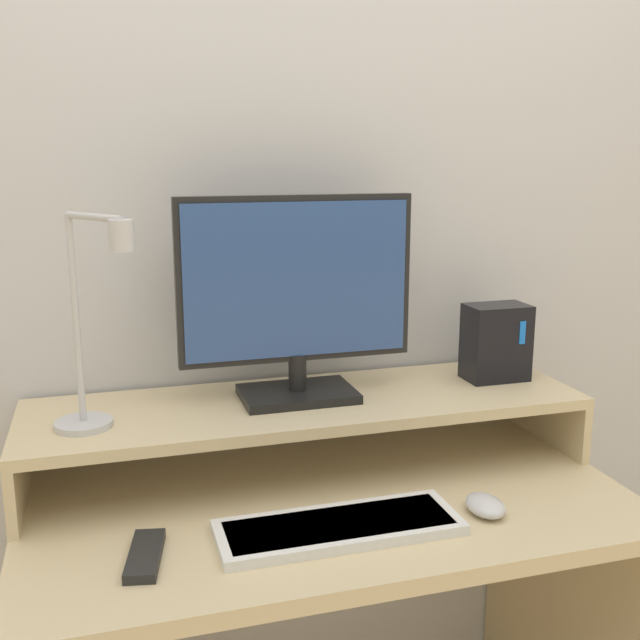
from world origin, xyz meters
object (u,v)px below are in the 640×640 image
(desk_lamp, at_px, (93,340))
(mouse, at_px, (485,505))
(keyboard, at_px, (339,527))
(monitor, at_px, (297,295))
(remote_control, at_px, (145,555))
(router_dock, at_px, (496,342))

(desk_lamp, bearing_deg, mouse, -18.59)
(keyboard, bearing_deg, mouse, -1.97)
(desk_lamp, distance_m, keyboard, 0.52)
(monitor, xyz_separation_m, remote_control, (-0.32, -0.29, -0.34))
(monitor, height_order, router_dock, monitor)
(router_dock, height_order, mouse, router_dock)
(desk_lamp, bearing_deg, monitor, 12.84)
(monitor, bearing_deg, router_dock, 0.68)
(router_dock, height_order, keyboard, router_dock)
(keyboard, height_order, remote_control, keyboard)
(mouse, height_order, remote_control, mouse)
(router_dock, bearing_deg, monitor, -179.32)
(desk_lamp, height_order, remote_control, desk_lamp)
(mouse, bearing_deg, monitor, 130.59)
(router_dock, xyz_separation_m, remote_control, (-0.77, -0.30, -0.22))
(keyboard, distance_m, remote_control, 0.32)
(remote_control, bearing_deg, mouse, -1.18)
(desk_lamp, relative_size, remote_control, 2.60)
(keyboard, distance_m, mouse, 0.27)
(remote_control, bearing_deg, monitor, 42.02)
(router_dock, bearing_deg, mouse, -120.72)
(router_dock, height_order, remote_control, router_dock)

